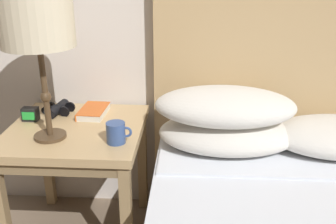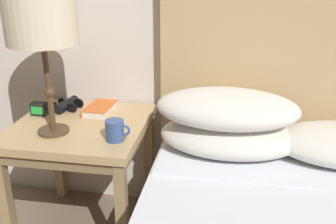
{
  "view_description": "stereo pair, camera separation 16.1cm",
  "coord_description": "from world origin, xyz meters",
  "px_view_note": "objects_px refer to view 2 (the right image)",
  "views": [
    {
      "loc": [
        -0.03,
        -0.9,
        1.27
      ],
      "look_at": [
        -0.12,
        0.59,
        0.68
      ],
      "focal_mm": 42.0,
      "sensor_mm": 36.0,
      "label": 1
    },
    {
      "loc": [
        0.13,
        -0.88,
        1.27
      ],
      "look_at": [
        -0.12,
        0.59,
        0.68
      ],
      "focal_mm": 42.0,
      "sensor_mm": 36.0,
      "label": 2
    }
  ],
  "objects_px": {
    "table_lamp": "(41,22)",
    "binoculars_pair": "(67,105)",
    "alarm_clock": "(39,109)",
    "nightstand": "(81,139)",
    "coffee_mug": "(115,130)",
    "book_on_nightstand": "(100,108)"
  },
  "relations": [
    {
      "from": "coffee_mug",
      "to": "table_lamp",
      "type": "bearing_deg",
      "value": 173.92
    },
    {
      "from": "nightstand",
      "to": "binoculars_pair",
      "type": "distance_m",
      "value": 0.22
    },
    {
      "from": "binoculars_pair",
      "to": "nightstand",
      "type": "bearing_deg",
      "value": -50.97
    },
    {
      "from": "binoculars_pair",
      "to": "coffee_mug",
      "type": "height_order",
      "value": "coffee_mug"
    },
    {
      "from": "book_on_nightstand",
      "to": "coffee_mug",
      "type": "height_order",
      "value": "coffee_mug"
    },
    {
      "from": "table_lamp",
      "to": "coffee_mug",
      "type": "xyz_separation_m",
      "value": [
        0.28,
        -0.03,
        -0.42
      ]
    },
    {
      "from": "coffee_mug",
      "to": "binoculars_pair",
      "type": "bearing_deg",
      "value": 138.36
    },
    {
      "from": "table_lamp",
      "to": "alarm_clock",
      "type": "bearing_deg",
      "value": 131.03
    },
    {
      "from": "nightstand",
      "to": "alarm_clock",
      "type": "distance_m",
      "value": 0.25
    },
    {
      "from": "nightstand",
      "to": "alarm_clock",
      "type": "bearing_deg",
      "value": 164.67
    },
    {
      "from": "coffee_mug",
      "to": "nightstand",
      "type": "bearing_deg",
      "value": 145.79
    },
    {
      "from": "table_lamp",
      "to": "binoculars_pair",
      "type": "height_order",
      "value": "table_lamp"
    },
    {
      "from": "binoculars_pair",
      "to": "coffee_mug",
      "type": "relative_size",
      "value": 1.59
    },
    {
      "from": "nightstand",
      "to": "binoculars_pair",
      "type": "xyz_separation_m",
      "value": [
        -0.13,
        0.16,
        0.1
      ]
    },
    {
      "from": "table_lamp",
      "to": "binoculars_pair",
      "type": "relative_size",
      "value": 3.47
    },
    {
      "from": "nightstand",
      "to": "book_on_nightstand",
      "type": "bearing_deg",
      "value": 74.02
    },
    {
      "from": "binoculars_pair",
      "to": "alarm_clock",
      "type": "height_order",
      "value": "alarm_clock"
    },
    {
      "from": "table_lamp",
      "to": "coffee_mug",
      "type": "height_order",
      "value": "table_lamp"
    },
    {
      "from": "table_lamp",
      "to": "nightstand",
      "type": "bearing_deg",
      "value": 56.88
    },
    {
      "from": "table_lamp",
      "to": "alarm_clock",
      "type": "xyz_separation_m",
      "value": [
        -0.15,
        0.17,
        -0.43
      ]
    },
    {
      "from": "binoculars_pair",
      "to": "alarm_clock",
      "type": "relative_size",
      "value": 2.33
    },
    {
      "from": "table_lamp",
      "to": "book_on_nightstand",
      "type": "distance_m",
      "value": 0.53
    }
  ]
}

